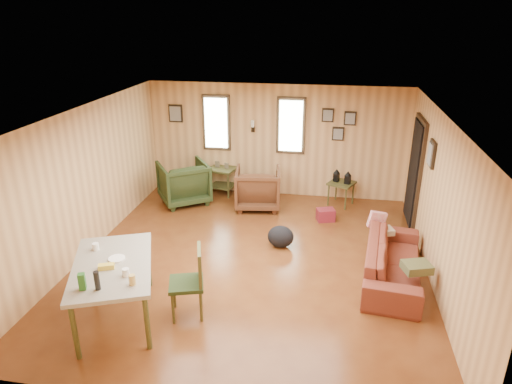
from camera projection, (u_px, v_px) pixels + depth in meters
The scene contains 11 objects.
room at pixel (265, 186), 7.19m from camera, with size 5.54×6.04×2.44m.
sofa at pixel (394, 256), 6.78m from camera, with size 2.02×0.59×0.79m, color maroon.
recliner_brown at pixel (258, 186), 9.29m from camera, with size 0.89×0.83×0.92m, color #4E2B17.
recliner_green at pixel (184, 181), 9.52m from camera, with size 0.94×0.88×0.97m, color #263317.
end_table at pixel (223, 176), 10.01m from camera, with size 0.68×0.64×0.73m.
side_table at pixel (342, 181), 9.37m from camera, with size 0.63×0.63×0.77m.
cooler at pixel (326, 215), 8.80m from camera, with size 0.38×0.32×0.24m.
backpack at pixel (281, 237), 7.79m from camera, with size 0.54×0.48×0.39m.
sofa_pillows at pixel (397, 244), 6.90m from camera, with size 0.84×1.60×0.33m.
dining_table at pixel (112, 269), 5.76m from camera, with size 1.48×1.84×1.05m.
dining_chair at pixel (192, 278), 5.93m from camera, with size 0.55×0.55×0.98m.
Camera 1 is at (1.16, -6.36, 3.79)m, focal length 32.00 mm.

